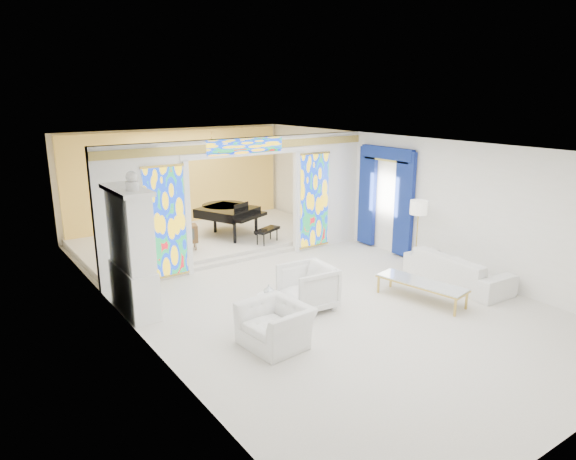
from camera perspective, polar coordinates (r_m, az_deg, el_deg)
floor at (r=11.10m, az=0.53°, el=-6.16°), size 12.00×12.00×0.00m
ceiling at (r=10.39m, az=0.57°, el=9.44°), size 7.00×12.00×0.02m
wall_back at (r=15.82m, az=-12.23°, el=5.56°), size 7.00×0.02×3.00m
wall_left at (r=9.14m, az=-17.63°, el=-1.65°), size 0.02×12.00×3.00m
wall_right at (r=12.95m, az=13.28°, el=3.44°), size 0.02×12.00×3.00m
partition_wall at (r=12.25m, az=-4.89°, el=3.88°), size 7.00×0.22×3.00m
stained_glass_left at (r=11.38m, az=-13.44°, el=0.83°), size 0.90×0.04×2.40m
stained_glass_right at (r=13.35m, az=2.93°, el=3.30°), size 0.90×0.04×2.40m
stained_glass_transom at (r=11.99m, az=-4.76°, el=9.28°), size 2.00×0.04×0.34m
alcove_platform at (r=14.43m, az=-8.96°, el=-0.92°), size 6.80×3.80×0.18m
gold_curtain_back at (r=15.71m, az=-12.06°, el=5.51°), size 6.70×0.10×2.90m
chandelier at (r=13.96m, az=-8.45°, el=8.87°), size 0.48×0.48×0.30m
blue_drapes at (r=13.33m, az=10.78°, el=4.25°), size 0.14×1.85×2.65m
china_cabinet at (r=9.86m, az=-16.98°, el=-2.41°), size 0.56×1.46×2.72m
armchair_left at (r=8.50m, az=-1.44°, el=-10.53°), size 1.03×1.15×0.69m
armchair_right at (r=9.83m, az=2.19°, el=-6.37°), size 1.01×0.99×0.85m
sofa at (r=11.64m, az=18.29°, el=-4.14°), size 1.06×2.39×0.68m
side_table at (r=9.26m, az=-2.14°, el=-8.28°), size 0.54×0.54×0.53m
vase at (r=9.16m, az=-2.16°, el=-6.66°), size 0.20×0.20×0.19m
coffee_table at (r=10.52m, az=14.60°, el=-5.75°), size 0.89×1.88×0.40m
floor_lamp at (r=12.15m, az=14.30°, el=2.09°), size 0.45×0.45×1.63m
grand_piano at (r=14.27m, az=-6.71°, el=2.07°), size 1.80×2.72×0.97m
tv_console at (r=13.08m, az=-11.25°, el=-0.43°), size 0.62×0.50×0.63m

